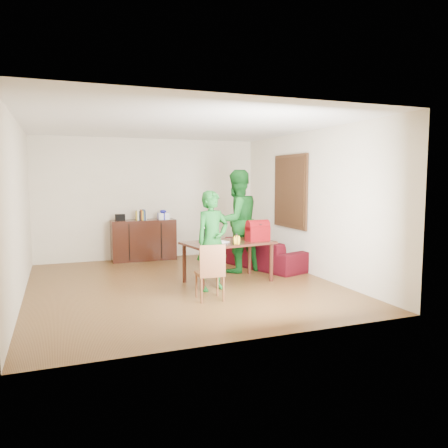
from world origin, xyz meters
name	(u,v)px	position (x,y,z in m)	size (l,w,h in m)	color
room	(181,208)	(0.01, 0.13, 1.31)	(5.20, 5.70, 2.90)	#432610
table	(228,247)	(0.80, -0.08, 0.63)	(1.64, 1.09, 0.71)	black
chair	(210,283)	(0.13, -1.05, 0.25)	(0.41, 0.39, 0.85)	brown
person_near	(212,241)	(0.37, -0.48, 0.81)	(0.59, 0.39, 1.62)	#125119
person_far	(237,221)	(1.27, 0.67, 0.99)	(0.96, 0.75, 1.98)	#125319
laptop	(216,240)	(0.57, -0.12, 0.76)	(0.44, 0.37, 0.26)	white
bananas	(237,243)	(0.81, -0.47, 0.74)	(0.16, 0.10, 0.06)	gold
bottle	(236,239)	(0.82, -0.40, 0.80)	(0.06, 0.06, 0.18)	#533513
red_bag	(258,233)	(1.34, -0.14, 0.86)	(0.39, 0.23, 0.29)	#690709
sofa	(263,253)	(1.95, 0.88, 0.29)	(2.00, 0.78, 0.58)	#35060B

